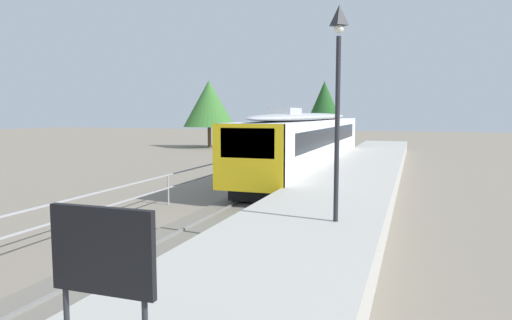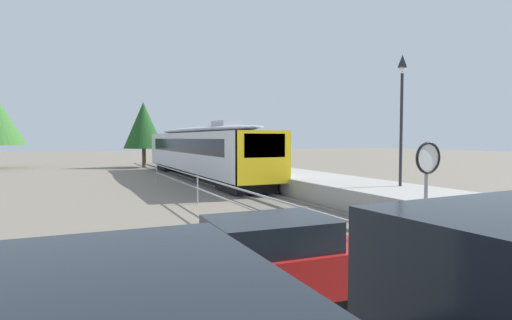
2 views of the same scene
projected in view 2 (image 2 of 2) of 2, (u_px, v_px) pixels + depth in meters
ground_plane at (198, 200)px, 19.02m from camera, size 160.00×160.00×0.00m
track_rails at (257, 196)px, 20.26m from camera, size 3.20×60.00×0.14m
commuter_train at (200, 149)px, 28.72m from camera, size 2.82×20.91×3.74m
station_platform at (313, 184)px, 21.58m from camera, size 3.90×60.00×0.90m
platform_lamp_mid_platform at (402, 95)px, 16.79m from camera, size 0.34×0.34×5.35m
speed_limit_sign at (427, 178)px, 7.77m from camera, size 0.61×0.10×2.81m
carpark_fence at (306, 221)px, 9.76m from camera, size 0.06×36.06×1.25m
parked_hatchback_red at (258, 263)px, 6.87m from camera, size 4.06×1.91×1.53m
tree_behind_carpark at (144, 125)px, 40.27m from camera, size 3.85×3.85×6.40m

